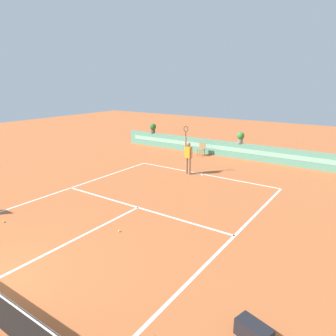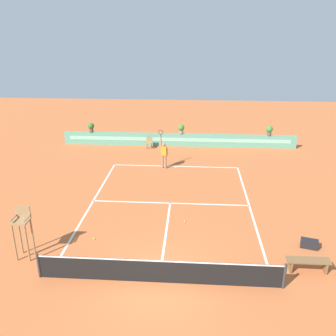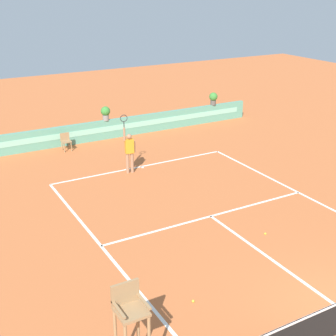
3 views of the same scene
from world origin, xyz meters
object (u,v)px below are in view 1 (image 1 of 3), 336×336
object	(u,v)px
tennis_ball_mid_court	(4,221)
potted_plant_centre	(241,137)
gear_bag	(254,332)
potted_plant_far_left	(153,128)
tennis_ball_near_baseline	(119,231)
ball_kid_chair	(201,149)
tennis_player	(188,155)

from	to	relation	value
tennis_ball_mid_court	potted_plant_centre	size ratio (longest dim) A/B	0.09
gear_bag	potted_plant_far_left	bearing A→B (deg)	133.22
tennis_ball_near_baseline	potted_plant_centre	xyz separation A→B (m)	(-0.60, 11.93, 1.38)
gear_bag	ball_kid_chair	bearing A→B (deg)	122.47
tennis_ball_near_baseline	potted_plant_far_left	distance (m)	14.24
ball_kid_chair	tennis_player	bearing A→B (deg)	-70.69
tennis_ball_near_baseline	tennis_player	bearing A→B (deg)	102.43
tennis_player	potted_plant_far_left	distance (m)	7.83
tennis_ball_near_baseline	potted_plant_far_left	world-z (taller)	potted_plant_far_left
tennis_player	tennis_ball_mid_court	distance (m)	9.21
potted_plant_far_left	gear_bag	bearing A→B (deg)	-46.78
tennis_player	potted_plant_centre	bearing A→B (deg)	79.02
potted_plant_far_left	potted_plant_centre	bearing A→B (deg)	0.00
ball_kid_chair	tennis_ball_mid_court	world-z (taller)	ball_kid_chair
tennis_ball_mid_court	potted_plant_far_left	distance (m)	14.31
gear_bag	potted_plant_centre	world-z (taller)	potted_plant_centre
potted_plant_centre	tennis_player	bearing A→B (deg)	-100.98
ball_kid_chair	tennis_ball_near_baseline	size ratio (longest dim) A/B	12.50
tennis_ball_mid_court	potted_plant_centre	world-z (taller)	potted_plant_centre
potted_plant_far_left	potted_plant_centre	world-z (taller)	same
tennis_ball_near_baseline	potted_plant_far_left	bearing A→B (deg)	122.63
tennis_player	potted_plant_far_left	xyz separation A→B (m)	(-6.09, 4.90, 0.36)
tennis_player	potted_plant_far_left	size ratio (longest dim) A/B	3.57
ball_kid_chair	tennis_ball_mid_court	xyz separation A→B (m)	(-0.89, -13.01, -0.44)
tennis_ball_mid_court	potted_plant_far_left	world-z (taller)	potted_plant_far_left
gear_bag	tennis_player	world-z (taller)	tennis_player
tennis_ball_near_baseline	tennis_ball_mid_court	size ratio (longest dim) A/B	1.00
gear_bag	potted_plant_centre	bearing A→B (deg)	113.10
tennis_player	tennis_ball_near_baseline	world-z (taller)	tennis_player
gear_bag	potted_plant_far_left	size ratio (longest dim) A/B	0.97
ball_kid_chair	potted_plant_far_left	xyz separation A→B (m)	(-4.63, 0.73, 0.93)
tennis_ball_mid_court	potted_plant_centre	distance (m)	14.20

